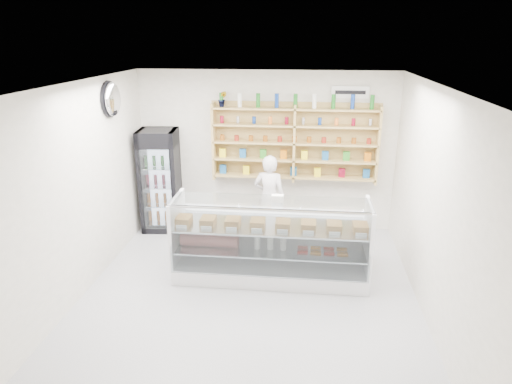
# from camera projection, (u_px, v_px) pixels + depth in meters

# --- Properties ---
(room) EXTENTS (5.00, 5.00, 5.00)m
(room) POSITION_uv_depth(u_px,v_px,m) (248.00, 199.00, 5.73)
(room) COLOR #ADADB2
(room) RESTS_ON ground
(display_counter) EXTENTS (2.75, 0.82, 1.20)m
(display_counter) POSITION_uv_depth(u_px,v_px,m) (270.00, 256.00, 6.57)
(display_counter) COLOR white
(display_counter) RESTS_ON floor
(shop_worker) EXTENTS (0.60, 0.45, 1.49)m
(shop_worker) POSITION_uv_depth(u_px,v_px,m) (269.00, 198.00, 7.70)
(shop_worker) COLOR silver
(shop_worker) RESTS_ON floor
(drinks_cooler) EXTENTS (0.71, 0.70, 1.81)m
(drinks_cooler) POSITION_uv_depth(u_px,v_px,m) (160.00, 180.00, 8.08)
(drinks_cooler) COLOR black
(drinks_cooler) RESTS_ON floor
(wall_shelving) EXTENTS (2.84, 0.28, 1.33)m
(wall_shelving) POSITION_uv_depth(u_px,v_px,m) (294.00, 143.00, 7.81)
(wall_shelving) COLOR tan
(wall_shelving) RESTS_ON back_wall
(potted_plant) EXTENTS (0.16, 0.14, 0.26)m
(potted_plant) POSITION_uv_depth(u_px,v_px,m) (222.00, 99.00, 7.70)
(potted_plant) COLOR #1E6626
(potted_plant) RESTS_ON wall_shelving
(security_mirror) EXTENTS (0.15, 0.50, 0.50)m
(security_mirror) POSITION_uv_depth(u_px,v_px,m) (113.00, 99.00, 6.74)
(security_mirror) COLOR silver
(security_mirror) RESTS_ON left_wall
(wall_sign) EXTENTS (0.62, 0.03, 0.20)m
(wall_sign) POSITION_uv_depth(u_px,v_px,m) (350.00, 92.00, 7.56)
(wall_sign) COLOR white
(wall_sign) RESTS_ON back_wall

